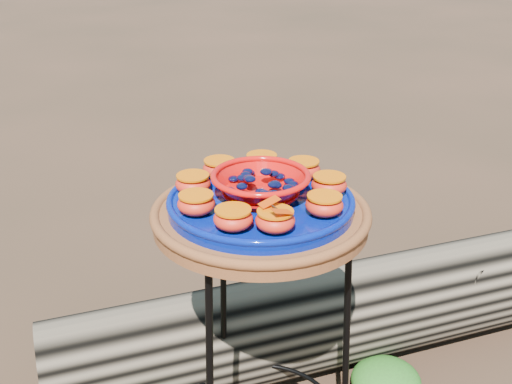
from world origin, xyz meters
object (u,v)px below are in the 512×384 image
plant_stand (260,353)px  red_bowl (261,187)px  driftwood_log (322,318)px  cobalt_plate (261,204)px  terracotta_saucer (261,217)px

plant_stand → red_bowl: bearing=0.0°
driftwood_log → cobalt_plate: bearing=-143.3°
terracotta_saucer → driftwood_log: (0.37, 0.27, -0.56)m
red_bowl → driftwood_log: (0.37, 0.27, -0.63)m
plant_stand → terracotta_saucer: (0.00, 0.00, 0.37)m
terracotta_saucer → driftwood_log: terracotta_saucer is taller
terracotta_saucer → driftwood_log: bearing=36.7°
terracotta_saucer → red_bowl: (0.00, 0.00, 0.07)m
cobalt_plate → red_bowl: (0.00, 0.00, 0.04)m
plant_stand → terracotta_saucer: 0.37m
plant_stand → driftwood_log: size_ratio=0.42×
plant_stand → cobalt_plate: bearing=0.0°
red_bowl → terracotta_saucer: bearing=0.0°
terracotta_saucer → driftwood_log: size_ratio=0.28×
driftwood_log → plant_stand: bearing=-143.3°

